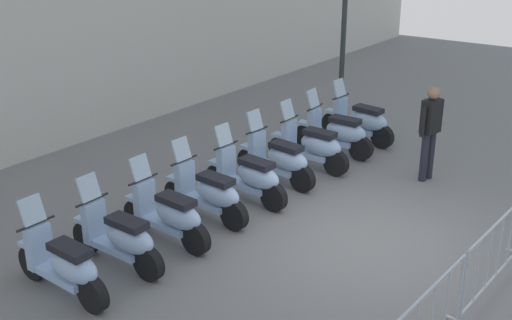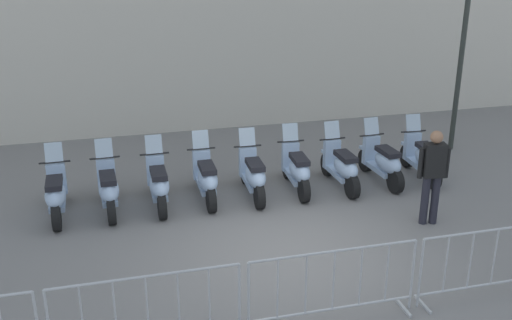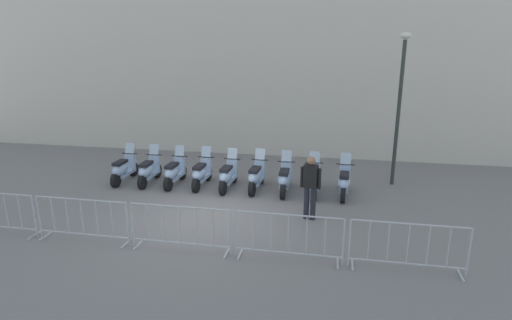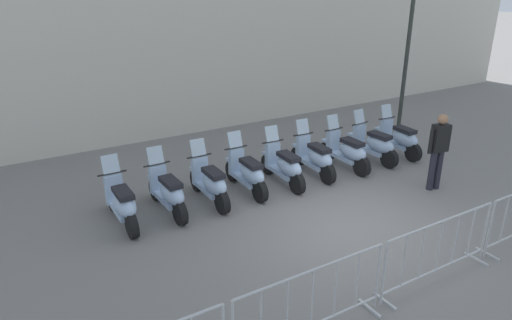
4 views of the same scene
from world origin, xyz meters
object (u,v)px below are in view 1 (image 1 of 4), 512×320
at_px(motorcycle_3, 208,193).
at_px(barrier_segment_2, 499,252).
at_px(motorcycle_5, 279,159).
at_px(motorcycle_1, 120,238).
at_px(motorcycle_7, 337,133).
at_px(motorcycle_8, 361,121).
at_px(motorcycle_6, 312,146).
at_px(motorcycle_4, 249,176).
at_px(officer_near_row_end, 430,128).
at_px(motorcycle_0, 64,265).
at_px(motorcycle_2, 169,215).

xyz_separation_m(motorcycle_3, barrier_segment_2, (0.38, -4.34, 0.07)).
bearing_deg(motorcycle_5, motorcycle_1, 173.43).
xyz_separation_m(motorcycle_7, motorcycle_8, (0.90, -0.11, 0.00)).
bearing_deg(motorcycle_6, motorcycle_4, 172.71).
relative_size(barrier_segment_2, officer_near_row_end, 1.33).
xyz_separation_m(motorcycle_1, motorcycle_8, (6.35, -0.80, 0.00)).
height_order(motorcycle_4, officer_near_row_end, officer_near_row_end).
distance_m(motorcycle_7, officer_near_row_end, 2.00).
bearing_deg(motorcycle_0, motorcycle_8, -7.16).
distance_m(motorcycle_0, motorcycle_2, 1.83).
xyz_separation_m(motorcycle_7, barrier_segment_2, (-3.25, -3.84, 0.07)).
bearing_deg(officer_near_row_end, motorcycle_4, 138.06).
bearing_deg(motorcycle_1, motorcycle_4, -7.84).
relative_size(motorcycle_1, motorcycle_5, 1.00).
xyz_separation_m(motorcycle_2, officer_near_row_end, (4.28, -2.47, 0.53)).
distance_m(motorcycle_1, motorcycle_4, 2.74).
distance_m(motorcycle_4, motorcycle_5, 0.92).
distance_m(motorcycle_1, barrier_segment_2, 5.04).
xyz_separation_m(motorcycle_2, motorcycle_6, (3.63, -0.48, 0.00)).
relative_size(motorcycle_4, motorcycle_8, 1.00).
height_order(motorcycle_2, motorcycle_6, same).
bearing_deg(motorcycle_1, motorcycle_2, -8.14).
xyz_separation_m(motorcycle_0, barrier_segment_2, (3.11, -4.64, 0.07)).
bearing_deg(motorcycle_8, motorcycle_5, 171.97).
relative_size(motorcycle_2, motorcycle_3, 1.00).
height_order(motorcycle_4, motorcycle_8, same).
xyz_separation_m(motorcycle_0, officer_near_row_end, (6.10, -2.71, 0.53)).
bearing_deg(motorcycle_1, motorcycle_6, -7.62).
distance_m(motorcycle_0, barrier_segment_2, 5.59).
height_order(motorcycle_0, motorcycle_7, same).
bearing_deg(motorcycle_0, motorcycle_7, -7.15).
height_order(motorcycle_1, barrier_segment_2, motorcycle_1).
relative_size(motorcycle_1, barrier_segment_2, 0.75).
bearing_deg(motorcycle_1, motorcycle_0, 173.11).
distance_m(motorcycle_4, motorcycle_6, 1.83).
distance_m(motorcycle_2, motorcycle_5, 2.74).
bearing_deg(motorcycle_3, motorcycle_8, -7.73).
bearing_deg(motorcycle_7, motorcycle_2, 172.99).
bearing_deg(motorcycle_0, motorcycle_5, -6.64).
height_order(motorcycle_5, motorcycle_6, same).
relative_size(motorcycle_3, motorcycle_6, 1.00).
relative_size(motorcycle_1, motorcycle_2, 1.00).
bearing_deg(officer_near_row_end, motorcycle_8, 57.09).
bearing_deg(motorcycle_5, motorcycle_7, -8.43).
bearing_deg(motorcycle_8, motorcycle_2, 172.96).
distance_m(motorcycle_2, motorcycle_6, 3.66).
bearing_deg(motorcycle_1, barrier_segment_2, -64.07).
xyz_separation_m(motorcycle_1, barrier_segment_2, (2.20, -4.53, 0.07)).
relative_size(motorcycle_3, officer_near_row_end, 1.00).
height_order(motorcycle_1, motorcycle_7, same).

